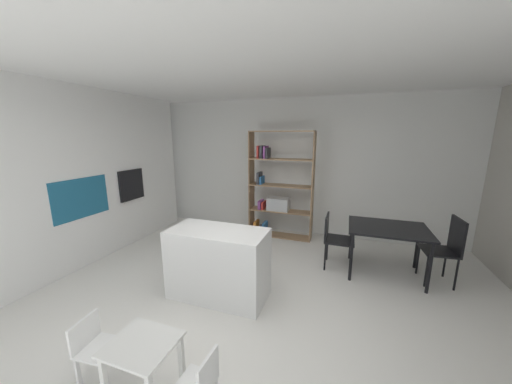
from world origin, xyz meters
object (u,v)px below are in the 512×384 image
object	(u,v)px
dining_table	(388,232)
child_chair_left	(95,346)
open_bookshelf	(276,191)
dining_chair_island_side	(334,236)
dining_chair_window_side	(448,245)
kitchen_island	(218,263)
child_chair_right	(200,383)
built_in_oven	(131,185)
child_table	(143,353)

from	to	relation	value
dining_table	child_chair_left	bearing A→B (deg)	-132.77
open_bookshelf	dining_chair_island_side	size ratio (longest dim) A/B	2.55
dining_table	dining_chair_window_side	xyz separation A→B (m)	(0.77, 0.01, -0.10)
kitchen_island	child_chair_right	distance (m)	1.57
built_in_oven	dining_chair_window_side	world-z (taller)	built_in_oven
dining_table	child_chair_right	bearing A→B (deg)	-119.01
dining_chair_window_side	dining_chair_island_side	bearing A→B (deg)	-94.04
child_table	child_chair_left	xyz separation A→B (m)	(-0.52, -0.01, -0.08)
child_chair_right	dining_table	distance (m)	3.20
child_chair_right	dining_chair_window_side	bearing A→B (deg)	142.62
child_chair_right	dining_chair_island_side	distance (m)	2.90
built_in_oven	dining_table	world-z (taller)	built_in_oven
child_chair_right	child_chair_left	size ratio (longest dim) A/B	0.99
built_in_oven	dining_table	size ratio (longest dim) A/B	0.52
child_table	dining_table	world-z (taller)	dining_table
dining_chair_island_side	dining_chair_window_side	world-z (taller)	dining_chair_window_side
child_chair_left	dining_table	distance (m)	3.81
dining_chair_window_side	dining_table	bearing A→B (deg)	-93.72
built_in_oven	child_table	bearing A→B (deg)	-45.68
open_bookshelf	child_chair_left	distance (m)	3.87
built_in_oven	dining_chair_window_side	xyz separation A→B (m)	(5.31, 0.25, -0.58)
built_in_oven	dining_chair_window_side	size ratio (longest dim) A/B	0.59
child_table	dining_chair_island_side	size ratio (longest dim) A/B	0.60
open_bookshelf	dining_chair_island_side	xyz separation A→B (m)	(1.22, -0.99, -0.45)
built_in_oven	open_bookshelf	bearing A→B (deg)	25.83
built_in_oven	open_bookshelf	size ratio (longest dim) A/B	0.27
kitchen_island	dining_chair_window_side	distance (m)	3.20
child_chair_right	open_bookshelf	bearing A→B (deg)	-170.99
child_chair_right	child_table	bearing A→B (deg)	-87.90
built_in_oven	child_chair_left	world-z (taller)	built_in_oven
child_chair_right	child_chair_left	xyz separation A→B (m)	(-1.03, -0.00, 0.02)
dining_table	open_bookshelf	bearing A→B (deg)	153.51
built_in_oven	open_bookshelf	distance (m)	2.84
built_in_oven	child_chair_right	bearing A→B (deg)	-40.30
dining_chair_window_side	child_chair_right	bearing A→B (deg)	-43.97
child_table	dining_chair_window_side	distance (m)	3.98
dining_chair_island_side	open_bookshelf	bearing A→B (deg)	51.66
open_bookshelf	dining_table	bearing A→B (deg)	-26.49
open_bookshelf	dining_table	size ratio (longest dim) A/B	1.97
child_chair_right	dining_table	world-z (taller)	dining_table
dining_chair_island_side	dining_chair_window_side	xyz separation A→B (m)	(1.54, 0.01, 0.06)
dining_chair_window_side	open_bookshelf	bearing A→B (deg)	-113.87
child_chair_right	dining_chair_island_side	xyz separation A→B (m)	(0.78, 2.78, 0.21)
open_bookshelf	dining_chair_island_side	bearing A→B (deg)	-39.01
kitchen_island	dining_chair_island_side	xyz separation A→B (m)	(1.37, 1.33, 0.06)
child_chair_right	dining_chair_island_side	size ratio (longest dim) A/B	0.66
built_in_oven	dining_chair_island_side	world-z (taller)	built_in_oven
child_table	child_chair_right	world-z (taller)	child_chair_right
dining_chair_island_side	dining_chair_window_side	distance (m)	1.54
kitchen_island	child_chair_right	bearing A→B (deg)	-67.76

